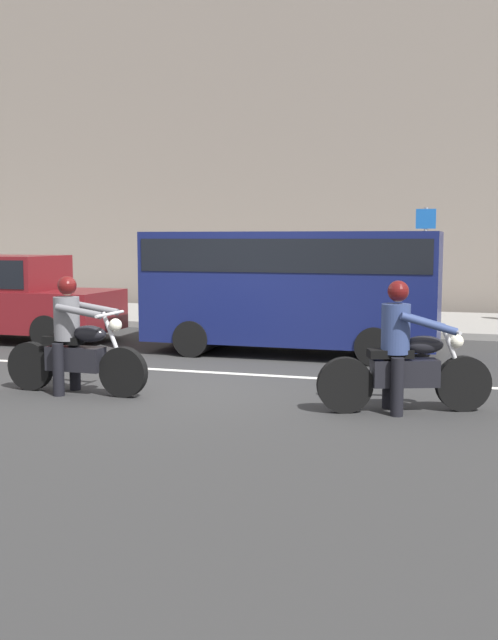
# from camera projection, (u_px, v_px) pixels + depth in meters

# --- Properties ---
(ground_plane) EXTENTS (80.00, 80.00, 0.00)m
(ground_plane) POSITION_uv_depth(u_px,v_px,m) (197.00, 384.00, 10.38)
(ground_plane) COLOR #2D2D2D
(sidewalk_slab) EXTENTS (40.00, 4.40, 0.14)m
(sidewalk_slab) POSITION_uv_depth(u_px,v_px,m) (313.00, 320.00, 17.98)
(sidewalk_slab) COLOR gray
(sidewalk_slab) RESTS_ON ground_plane
(building_facade) EXTENTS (40.00, 1.40, 14.06)m
(building_facade) POSITION_uv_depth(u_px,v_px,m) (340.00, 60.00, 20.44)
(building_facade) COLOR slate
(building_facade) RESTS_ON ground_plane
(lane_marking_stripe) EXTENTS (18.00, 0.14, 0.01)m
(lane_marking_stripe) POSITION_uv_depth(u_px,v_px,m) (214.00, 372.00, 11.25)
(lane_marking_stripe) COLOR silver
(lane_marking_stripe) RESTS_ON ground_plane
(motorcycle_with_rider_gray) EXTENTS (2.08, 0.70, 1.57)m
(motorcycle_with_rider_gray) POSITION_uv_depth(u_px,v_px,m) (74.00, 346.00, 9.68)
(motorcycle_with_rider_gray) COLOR black
(motorcycle_with_rider_gray) RESTS_ON ground_plane
(motorcycle_with_rider_denim_blue) EXTENTS (2.01, 0.94, 1.57)m
(motorcycle_with_rider_denim_blue) POSITION_uv_depth(u_px,v_px,m) (404.00, 359.00, 8.64)
(motorcycle_with_rider_denim_blue) COLOR black
(motorcycle_with_rider_denim_blue) RESTS_ON ground_plane
(parked_van_navy) EXTENTS (5.13, 1.96, 2.18)m
(parked_van_navy) POSITION_uv_depth(u_px,v_px,m) (292.00, 283.00, 13.00)
(parked_van_navy) COLOR #11194C
(parked_van_navy) RESTS_ON ground_plane
(parked_sedan_maroon) EXTENTS (4.41, 1.82, 1.72)m
(parked_sedan_maroon) POSITION_uv_depth(u_px,v_px,m) (6.00, 297.00, 14.77)
(parked_sedan_maroon) COLOR maroon
(parked_sedan_maroon) RESTS_ON ground_plane
(street_sign_post) EXTENTS (0.44, 0.08, 2.61)m
(street_sign_post) POSITION_uv_depth(u_px,v_px,m) (425.00, 254.00, 16.36)
(street_sign_post) COLOR gray
(street_sign_post) RESTS_ON sidewalk_slab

